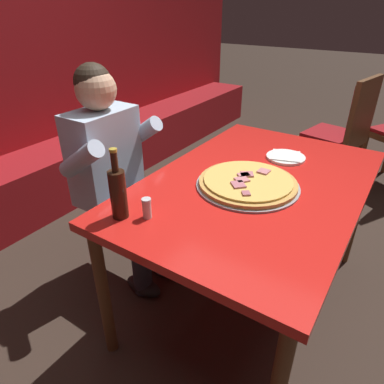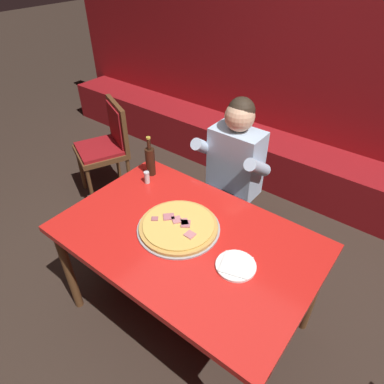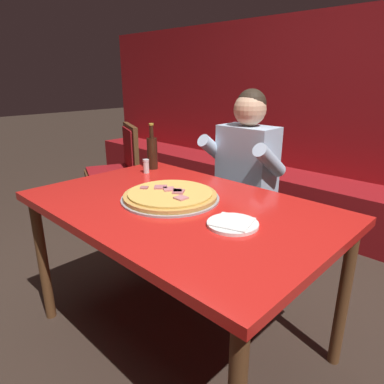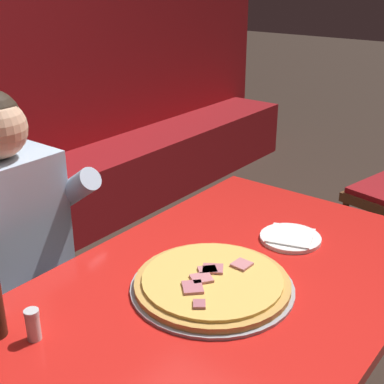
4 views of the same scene
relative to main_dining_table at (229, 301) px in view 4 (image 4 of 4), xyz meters
The scene contains 5 objects.
main_dining_table is the anchor object (origin of this frame).
pizza 0.12m from the main_dining_table, 168.83° to the left, with size 0.48×0.48×0.05m.
plate_white_paper 0.35m from the main_dining_table, ahead, with size 0.21×0.21×0.02m.
shaker_black_pepper 0.59m from the main_dining_table, 156.12° to the left, with size 0.04×0.04×0.09m.
diner_seated_blue_shirt 0.77m from the main_dining_table, 104.53° to the left, with size 0.53×0.53×1.27m.
Camera 4 is at (-1.16, -0.75, 1.65)m, focal length 50.00 mm.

